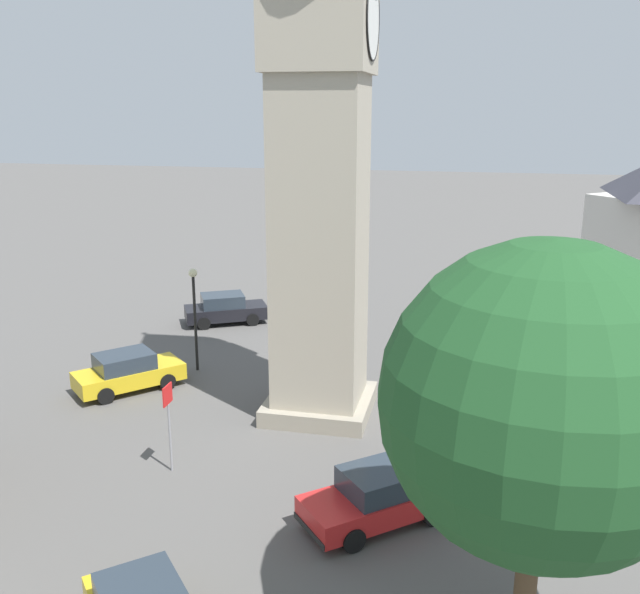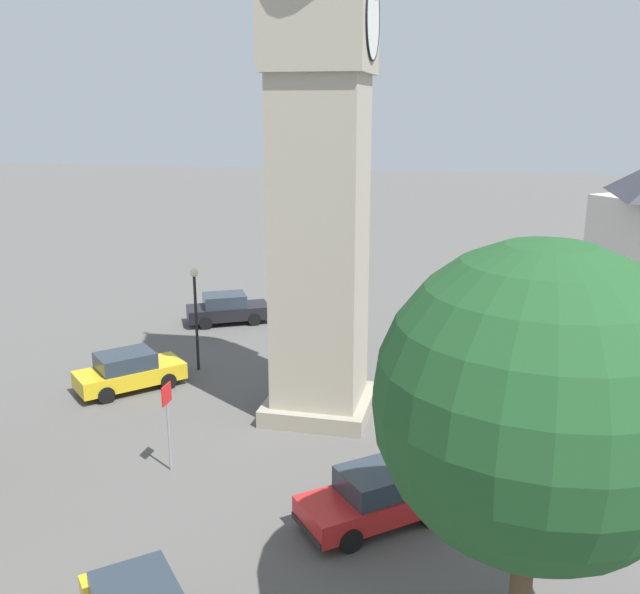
{
  "view_description": "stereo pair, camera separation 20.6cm",
  "coord_description": "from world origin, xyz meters",
  "px_view_note": "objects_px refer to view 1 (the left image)",
  "views": [
    {
      "loc": [
        -22.95,
        -5.09,
        10.76
      ],
      "look_at": [
        0.0,
        0.0,
        4.34
      ],
      "focal_mm": 39.21,
      "sensor_mm": 36.0,
      "label": 1
    },
    {
      "loc": [
        -22.9,
        -5.29,
        10.76
      ],
      "look_at": [
        0.0,
        0.0,
        4.34
      ],
      "focal_mm": 39.21,
      "sensor_mm": 36.0,
      "label": 2
    }
  ],
  "objects_px": {
    "car_silver_kerb": "(225,309)",
    "car_white_side": "(128,372)",
    "car_red_corner": "(379,496)",
    "car_black_far": "(464,327)",
    "pedestrian": "(402,437)",
    "tree": "(542,402)",
    "road_sign": "(169,413)",
    "clock_tower": "(320,50)",
    "lamp_post": "(194,302)"
  },
  "relations": [
    {
      "from": "car_silver_kerb",
      "to": "car_white_side",
      "type": "relative_size",
      "value": 1.06
    },
    {
      "from": "car_red_corner",
      "to": "car_black_far",
      "type": "xyz_separation_m",
      "value": [
        15.59,
        -1.87,
        0.0
      ]
    },
    {
      "from": "car_red_corner",
      "to": "pedestrian",
      "type": "bearing_deg",
      "value": -5.26
    },
    {
      "from": "car_white_side",
      "to": "tree",
      "type": "bearing_deg",
      "value": -127.46
    },
    {
      "from": "car_silver_kerb",
      "to": "road_sign",
      "type": "height_order",
      "value": "road_sign"
    },
    {
      "from": "clock_tower",
      "to": "car_white_side",
      "type": "height_order",
      "value": "clock_tower"
    },
    {
      "from": "clock_tower",
      "to": "car_red_corner",
      "type": "xyz_separation_m",
      "value": [
        -6.51,
        -3.05,
        -11.75
      ]
    },
    {
      "from": "tree",
      "to": "lamp_post",
      "type": "bearing_deg",
      "value": 42.64
    },
    {
      "from": "car_red_corner",
      "to": "road_sign",
      "type": "height_order",
      "value": "road_sign"
    },
    {
      "from": "tree",
      "to": "lamp_post",
      "type": "height_order",
      "value": "tree"
    },
    {
      "from": "lamp_post",
      "to": "road_sign",
      "type": "distance_m",
      "value": 8.57
    },
    {
      "from": "car_white_side",
      "to": "pedestrian",
      "type": "xyz_separation_m",
      "value": [
        -3.79,
        -11.1,
        0.25
      ]
    },
    {
      "from": "clock_tower",
      "to": "lamp_post",
      "type": "bearing_deg",
      "value": 63.64
    },
    {
      "from": "tree",
      "to": "lamp_post",
      "type": "relative_size",
      "value": 1.95
    },
    {
      "from": "car_red_corner",
      "to": "car_black_far",
      "type": "relative_size",
      "value": 1.01
    },
    {
      "from": "car_red_corner",
      "to": "tree",
      "type": "xyz_separation_m",
      "value": [
        -4.07,
        -3.45,
        4.8
      ]
    },
    {
      "from": "pedestrian",
      "to": "lamp_post",
      "type": "distance_m",
      "value": 11.46
    },
    {
      "from": "car_red_corner",
      "to": "lamp_post",
      "type": "xyz_separation_m",
      "value": [
        9.46,
        9.02,
        2.24
      ]
    },
    {
      "from": "clock_tower",
      "to": "lamp_post",
      "type": "height_order",
      "value": "clock_tower"
    },
    {
      "from": "pedestrian",
      "to": "tree",
      "type": "distance_m",
      "value": 9.04
    },
    {
      "from": "car_silver_kerb",
      "to": "pedestrian",
      "type": "xyz_separation_m",
      "value": [
        -12.93,
        -10.42,
        0.25
      ]
    },
    {
      "from": "pedestrian",
      "to": "tree",
      "type": "height_order",
      "value": "tree"
    },
    {
      "from": "road_sign",
      "to": "car_black_far",
      "type": "bearing_deg",
      "value": -30.54
    },
    {
      "from": "car_red_corner",
      "to": "car_black_far",
      "type": "bearing_deg",
      "value": -6.83
    },
    {
      "from": "car_silver_kerb",
      "to": "car_black_far",
      "type": "distance_m",
      "value": 12.01
    },
    {
      "from": "car_red_corner",
      "to": "lamp_post",
      "type": "relative_size",
      "value": 0.96
    },
    {
      "from": "car_red_corner",
      "to": "road_sign",
      "type": "distance_m",
      "value": 6.77
    },
    {
      "from": "clock_tower",
      "to": "car_black_far",
      "type": "relative_size",
      "value": 5.13
    },
    {
      "from": "car_red_corner",
      "to": "lamp_post",
      "type": "height_order",
      "value": "lamp_post"
    },
    {
      "from": "car_white_side",
      "to": "road_sign",
      "type": "xyz_separation_m",
      "value": [
        -5.52,
        -4.27,
        1.14
      ]
    },
    {
      "from": "clock_tower",
      "to": "car_silver_kerb",
      "type": "height_order",
      "value": "clock_tower"
    },
    {
      "from": "tree",
      "to": "car_black_far",
      "type": "bearing_deg",
      "value": 4.6
    },
    {
      "from": "car_black_far",
      "to": "road_sign",
      "type": "height_order",
      "value": "road_sign"
    },
    {
      "from": "pedestrian",
      "to": "lamp_post",
      "type": "relative_size",
      "value": 0.38
    },
    {
      "from": "car_white_side",
      "to": "lamp_post",
      "type": "xyz_separation_m",
      "value": [
        2.61,
        -1.8,
        2.24
      ]
    },
    {
      "from": "clock_tower",
      "to": "car_black_far",
      "type": "xyz_separation_m",
      "value": [
        9.08,
        -4.92,
        -11.75
      ]
    },
    {
      "from": "car_red_corner",
      "to": "car_black_far",
      "type": "distance_m",
      "value": 15.7
    },
    {
      "from": "clock_tower",
      "to": "car_black_far",
      "type": "distance_m",
      "value": 15.64
    },
    {
      "from": "car_silver_kerb",
      "to": "tree",
      "type": "xyz_separation_m",
      "value": [
        -20.07,
        -13.59,
        4.8
      ]
    },
    {
      "from": "car_silver_kerb",
      "to": "tree",
      "type": "relative_size",
      "value": 0.52
    },
    {
      "from": "clock_tower",
      "to": "car_white_side",
      "type": "xyz_separation_m",
      "value": [
        0.35,
        7.76,
        -11.75
      ]
    },
    {
      "from": "car_silver_kerb",
      "to": "car_red_corner",
      "type": "xyz_separation_m",
      "value": [
        -16.0,
        -10.14,
        0.0
      ]
    },
    {
      "from": "clock_tower",
      "to": "tree",
      "type": "xyz_separation_m",
      "value": [
        -10.58,
        -6.5,
        -6.95
      ]
    },
    {
      "from": "tree",
      "to": "car_silver_kerb",
      "type": "bearing_deg",
      "value": 34.09
    },
    {
      "from": "tree",
      "to": "road_sign",
      "type": "distance_m",
      "value": 11.94
    },
    {
      "from": "car_red_corner",
      "to": "tree",
      "type": "relative_size",
      "value": 0.49
    },
    {
      "from": "car_silver_kerb",
      "to": "car_red_corner",
      "type": "height_order",
      "value": "same"
    },
    {
      "from": "car_white_side",
      "to": "clock_tower",
      "type": "bearing_deg",
      "value": -92.58
    },
    {
      "from": "clock_tower",
      "to": "car_black_far",
      "type": "bearing_deg",
      "value": -28.44
    },
    {
      "from": "car_red_corner",
      "to": "road_sign",
      "type": "relative_size",
      "value": 1.51
    }
  ]
}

